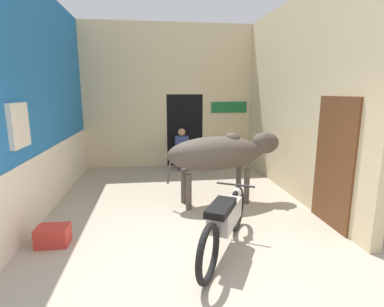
{
  "coord_description": "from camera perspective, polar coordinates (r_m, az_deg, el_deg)",
  "views": [
    {
      "loc": [
        -0.48,
        -3.36,
        2.17
      ],
      "look_at": [
        0.28,
        2.41,
        0.96
      ],
      "focal_mm": 28.0,
      "sensor_mm": 36.0,
      "label": 1
    }
  ],
  "objects": [
    {
      "name": "ground_plane",
      "position": [
        4.03,
        0.52,
        -20.86
      ],
      "size": [
        30.0,
        30.0,
        0.0
      ],
      "primitive_type": "plane",
      "color": "tan"
    },
    {
      "name": "wall_left_shopfront",
      "position": [
        6.36,
        -26.29,
        8.58
      ],
      "size": [
        0.25,
        5.35,
        4.04
      ],
      "color": "#236BAD",
      "rests_on": "ground_plane"
    },
    {
      "name": "wall_back_with_doorway",
      "position": [
        8.97,
        -3.56,
        8.81
      ],
      "size": [
        4.81,
        0.93,
        4.04
      ],
      "color": "beige",
      "rests_on": "ground_plane"
    },
    {
      "name": "wall_right_with_door",
      "position": [
        6.69,
        19.14,
        9.59
      ],
      "size": [
        0.22,
        5.35,
        4.04
      ],
      "color": "beige",
      "rests_on": "ground_plane"
    },
    {
      "name": "cow",
      "position": [
        5.81,
        5.7,
        0.09
      ],
      "size": [
        2.34,
        0.96,
        1.4
      ],
      "color": "#4C4238",
      "rests_on": "ground_plane"
    },
    {
      "name": "motorcycle_near",
      "position": [
        4.16,
        6.3,
        -12.45
      ],
      "size": [
        1.11,
        1.91,
        0.82
      ],
      "color": "black",
      "rests_on": "ground_plane"
    },
    {
      "name": "shopkeeper_seated",
      "position": [
        8.37,
        -1.94,
        1.04
      ],
      "size": [
        0.37,
        0.33,
        1.16
      ],
      "color": "#3D3842",
      "rests_on": "ground_plane"
    },
    {
      "name": "plastic_stool",
      "position": [
        8.64,
        0.42,
        -1.21
      ],
      "size": [
        0.32,
        0.32,
        0.44
      ],
      "color": "red",
      "rests_on": "ground_plane"
    },
    {
      "name": "crate",
      "position": [
        4.89,
        -24.96,
        -14.0
      ],
      "size": [
        0.44,
        0.32,
        0.28
      ],
      "color": "red",
      "rests_on": "ground_plane"
    }
  ]
}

